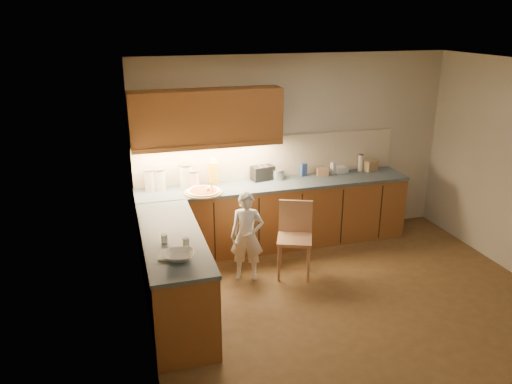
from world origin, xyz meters
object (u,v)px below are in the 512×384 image
wooden_chair (295,233)px  oil_jug (214,173)px  pizza_on_board (204,192)px  child (247,236)px  toaster (263,173)px

wooden_chair → oil_jug: (-0.80, 1.00, 0.55)m
oil_jug → pizza_on_board: bearing=-123.2°
child → oil_jug: oil_jug is taller
pizza_on_board → child: size_ratio=0.44×
child → wooden_chair: (0.60, -0.03, -0.02)m
child → toaster: bearing=81.5°
toaster → pizza_on_board: bearing=-170.7°
child → pizza_on_board: bearing=138.9°
child → wooden_chair: child is taller
child → oil_jug: bearing=119.8°
pizza_on_board → oil_jug: (0.20, 0.30, 0.15)m
child → toaster: 1.20m
wooden_chair → oil_jug: bearing=151.0°
pizza_on_board → toaster: toaster is taller
pizza_on_board → child: bearing=-59.3°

